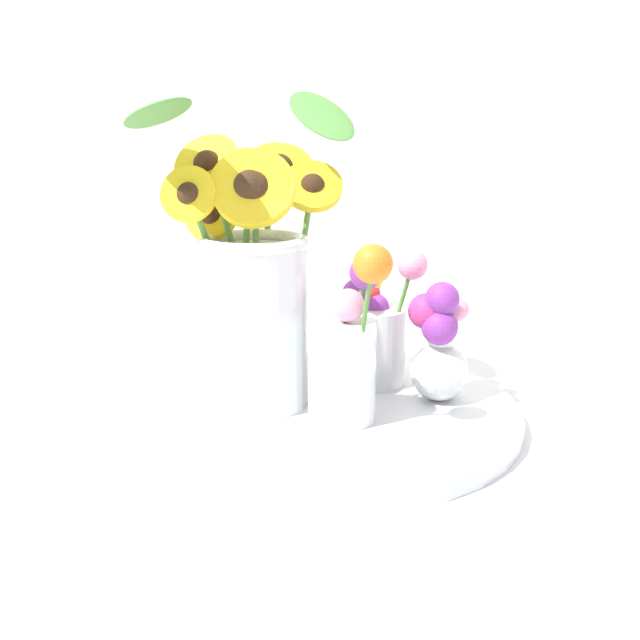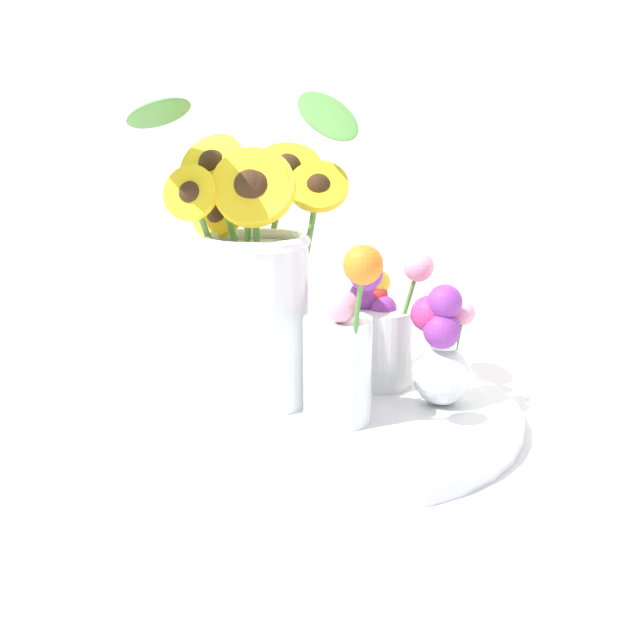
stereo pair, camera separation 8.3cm
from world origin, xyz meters
name	(u,v)px [view 2 (the right image)]	position (x,y,z in m)	size (l,w,h in m)	color
ground_plane	(312,465)	(0.00, 0.00, 0.00)	(6.00, 6.00, 0.00)	silver
serving_tray	(320,412)	(-0.01, 0.12, 0.01)	(0.45, 0.45, 0.02)	silver
mason_jar_sunflowers	(254,284)	(-0.09, 0.13, 0.15)	(0.27, 0.24, 0.36)	silver
vase_small_center	(342,353)	(0.02, 0.08, 0.09)	(0.09, 0.13, 0.20)	white
vase_bulb_right	(442,350)	(0.12, 0.15, 0.08)	(0.07, 0.08, 0.14)	white
vase_small_back	(382,333)	(0.05, 0.20, 0.08)	(0.10, 0.08, 0.17)	white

